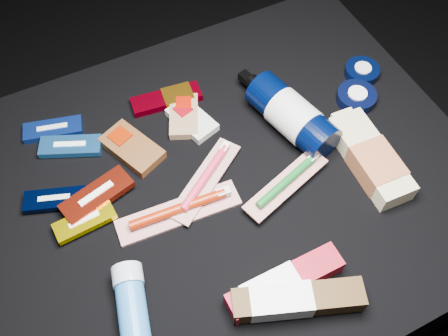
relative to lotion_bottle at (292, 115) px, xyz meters
name	(u,v)px	position (x,y,z in m)	size (l,w,h in m)	color
ground	(221,260)	(-0.18, -0.05, -0.44)	(3.00, 3.00, 0.00)	black
cloth_table	(220,226)	(-0.18, -0.05, -0.24)	(0.98, 0.78, 0.40)	black
luna_bar_0	(53,129)	(-0.43, 0.20, -0.03)	(0.12, 0.07, 0.02)	navy
luna_bar_1	(71,146)	(-0.41, 0.15, -0.03)	(0.13, 0.09, 0.02)	#236AB6
luna_bar_2	(55,200)	(-0.47, 0.04, -0.03)	(0.12, 0.08, 0.01)	black
luna_bar_3	(85,221)	(-0.44, -0.03, -0.03)	(0.11, 0.05, 0.01)	#B9A400
luna_bar_4	(97,196)	(-0.40, 0.01, -0.02)	(0.14, 0.08, 0.02)	maroon
clif_bar_0	(130,146)	(-0.31, 0.09, -0.03)	(0.11, 0.14, 0.02)	#583115
clif_bar_1	(191,119)	(-0.17, 0.10, -0.03)	(0.08, 0.12, 0.02)	beige
clif_bar_2	(184,114)	(-0.18, 0.12, -0.03)	(0.10, 0.12, 0.02)	#8E6C48
power_bar	(170,98)	(-0.19, 0.17, -0.03)	(0.15, 0.06, 0.02)	#6D000F
lotion_bottle	(292,115)	(0.00, 0.00, 0.00)	(0.12, 0.25, 0.08)	black
cream_tin_upper	(362,71)	(0.21, 0.06, -0.03)	(0.07, 0.07, 0.02)	black
cream_tin_lower	(356,97)	(0.16, 0.00, -0.03)	(0.08, 0.08, 0.03)	black
bodywash_bottle	(371,159)	(0.09, -0.15, -0.02)	(0.08, 0.22, 0.04)	beige
deodorant_stick	(131,301)	(-0.42, -0.20, -0.02)	(0.08, 0.13, 0.05)	#2867A9
toothbrush_pack_0	(180,210)	(-0.28, -0.08, -0.03)	(0.23, 0.07, 0.03)	silver
toothbrush_pack_1	(206,178)	(-0.21, -0.04, -0.02)	(0.19, 0.15, 0.02)	beige
toothbrush_pack_2	(287,182)	(-0.08, -0.12, -0.02)	(0.19, 0.10, 0.02)	beige
toothpaste_carton_red	(280,285)	(-0.19, -0.28, -0.02)	(0.20, 0.05, 0.04)	maroon
toothpaste_carton_green	(292,301)	(-0.18, -0.32, -0.01)	(0.21, 0.12, 0.04)	#3A250D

